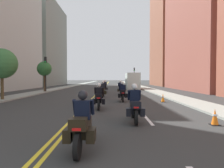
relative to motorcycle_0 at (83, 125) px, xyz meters
The scene contains 22 objects.
ground_plane 43.84m from the motorcycle_0, 91.23° to the left, with size 264.00×264.00×0.00m, color #2F302F.
sidewalk_left 44.70m from the motorcycle_0, 101.34° to the left, with size 2.24×144.00×0.12m, color gray.
sidewalk_right 44.37m from the motorcycle_0, 81.05° to the left, with size 2.24×144.00×0.12m, color gray.
centreline_yellow_inner 43.84m from the motorcycle_0, 91.39° to the left, with size 0.12×132.00×0.01m, color yellow.
centreline_yellow_outer 43.84m from the motorcycle_0, 91.08° to the left, with size 0.12×132.00×0.01m, color yellow.
lane_dashes_white 24.95m from the motorcycle_0, 84.43° to the left, with size 0.14×56.40×0.01m.
building_left_2 51.99m from the motorcycle_0, 109.81° to the left, with size 7.21×19.83×21.85m.
building_right_2 48.89m from the motorcycle_0, 71.01° to the left, with size 7.33×14.81×24.58m.
motorcycle_0 is the anchor object (origin of this frame).
motorcycle_1 3.70m from the motorcycle_0, 61.70° to the left, with size 0.77×2.09×1.66m.
motorcycle_2 6.81m from the motorcycle_0, 90.18° to the left, with size 0.77×2.12×1.59m.
motorcycle_3 10.96m from the motorcycle_0, 81.40° to the left, with size 0.76×2.23×1.63m.
motorcycle_4 13.96m from the motorcycle_0, 90.49° to the left, with size 0.78×2.24×1.62m.
motorcycle_5 17.92m from the motorcycle_0, 84.29° to the left, with size 0.76×2.25×1.65m.
motorcycle_6 21.33m from the motorcycle_0, 90.53° to the left, with size 0.78×2.20×1.65m.
traffic_cone_0 11.39m from the motorcycle_0, 64.99° to the left, with size 0.34×0.34×0.67m.
traffic_cone_1 5.63m from the motorcycle_0, 28.91° to the left, with size 0.35×0.35×0.65m.
traffic_light_near 22.66m from the motorcycle_0, 111.01° to the left, with size 0.28×0.38×4.74m.
traffic_light_far 42.86m from the motorcycle_0, 81.69° to the left, with size 0.28×0.38×4.43m.
street_tree_0 23.10m from the motorcycle_0, 111.39° to the left, with size 1.94×1.94×4.14m.
street_tree_1 14.45m from the motorcycle_0, 126.70° to the left, with size 2.53×2.53×4.39m.
parked_truck 30.37m from the motorcycle_0, 81.70° to the left, with size 2.20×6.50×2.80m.
Camera 1 is at (1.73, -0.92, 1.89)m, focal length 31.39 mm.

